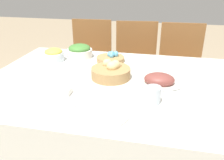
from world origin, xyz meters
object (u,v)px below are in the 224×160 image
at_px(bread_basket, 111,71).
at_px(butter_dish, 62,91).
at_px(spoon, 141,118).
at_px(drinking_cup, 153,95).
at_px(egg_basket, 111,58).
at_px(fork, 72,110).
at_px(ham_platter, 159,81).
at_px(green_salad_bowl, 80,51).
at_px(chair_far_right, 180,68).
at_px(knife, 135,118).
at_px(chair_far_center, 136,64).
at_px(pineapple_bowl, 54,55).
at_px(dinner_plate, 103,113).
at_px(chair_far_left, 90,61).

height_order(bread_basket, butter_dish, bread_basket).
relative_size(spoon, drinking_cup, 1.73).
relative_size(egg_basket, fork, 1.32).
relative_size(ham_platter, green_salad_bowl, 1.40).
xyz_separation_m(egg_basket, ham_platter, (0.38, -0.35, 0.00)).
xyz_separation_m(chair_far_right, knife, (-0.30, -1.34, 0.23)).
distance_m(drinking_cup, butter_dish, 0.51).
height_order(green_salad_bowl, butter_dish, green_salad_bowl).
height_order(chair_far_center, chair_far_right, same).
bearing_deg(chair_far_right, egg_basket, -136.54).
bearing_deg(drinking_cup, knife, -114.83).
bearing_deg(pineapple_bowl, drinking_cup, -32.89).
relative_size(dinner_plate, fork, 1.61).
relative_size(pineapple_bowl, green_salad_bowl, 0.76).
height_order(pineapple_bowl, knife, pineapple_bowl).
relative_size(chair_far_center, green_salad_bowl, 4.49).
distance_m(dinner_plate, spoon, 0.18).
xyz_separation_m(bread_basket, ham_platter, (0.31, -0.04, -0.02)).
distance_m(chair_far_left, ham_platter, 1.22).
bearing_deg(butter_dish, chair_far_left, 99.82).
bearing_deg(bread_basket, ham_platter, -8.07).
distance_m(chair_far_right, butter_dish, 1.41).
distance_m(egg_basket, green_salad_bowl, 0.27).
height_order(fork, spoon, same).
height_order(chair_far_right, drinking_cup, chair_far_right).
distance_m(chair_far_center, chair_far_left, 0.49).
relative_size(chair_far_center, ham_platter, 3.21).
distance_m(egg_basket, butter_dish, 0.61).
relative_size(knife, butter_dish, 1.54).
bearing_deg(butter_dish, dinner_plate, -30.24).
bearing_deg(pineapple_bowl, fork, -59.13).
xyz_separation_m(chair_far_right, chair_far_left, (-0.93, 0.00, 0.00)).
bearing_deg(drinking_cup, bread_basket, 135.14).
xyz_separation_m(chair_far_right, drinking_cup, (-0.22, -1.18, 0.28)).
height_order(chair_far_center, dinner_plate, chair_far_center).
xyz_separation_m(chair_far_center, egg_basket, (-0.13, -0.59, 0.25)).
relative_size(green_salad_bowl, dinner_plate, 0.78).
bearing_deg(pineapple_bowl, dinner_plate, -50.33).
xyz_separation_m(pineapple_bowl, green_salad_bowl, (0.17, 0.12, 0.00)).
height_order(dinner_plate, spoon, dinner_plate).
xyz_separation_m(spoon, drinking_cup, (0.04, 0.16, 0.04)).
bearing_deg(knife, spoon, -4.40).
bearing_deg(spoon, fork, -175.60).
xyz_separation_m(ham_platter, dinner_plate, (-0.25, -0.40, -0.02)).
xyz_separation_m(chair_far_right, butter_dish, (-0.73, -1.18, 0.25)).
bearing_deg(pineapple_bowl, egg_basket, 10.88).
relative_size(chair_far_right, spoon, 5.65).
bearing_deg(dinner_plate, butter_dish, 149.76).
relative_size(bread_basket, drinking_cup, 2.70).
xyz_separation_m(green_salad_bowl, dinner_plate, (0.39, -0.79, -0.05)).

